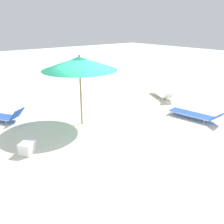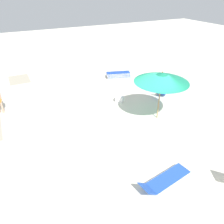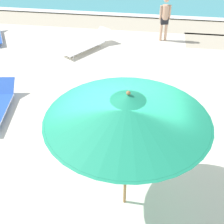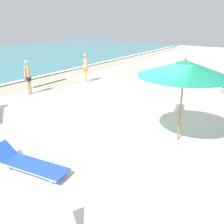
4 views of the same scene
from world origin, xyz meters
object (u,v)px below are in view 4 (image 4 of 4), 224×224
(sun_lounger_under_umbrella, at_px, (29,163))
(beachgoer_wading_adult, at_px, (28,75))
(beachgoer_shoreline_child, at_px, (85,66))
(cooler_box, at_px, (178,107))
(beach_umbrella, at_px, (185,68))

(sun_lounger_under_umbrella, distance_m, beachgoer_wading_adult, 7.39)
(beachgoer_wading_adult, height_order, beachgoer_shoreline_child, same)
(beachgoer_wading_adult, bearing_deg, cooler_box, 90.95)
(beach_umbrella, xyz_separation_m, beachgoer_shoreline_child, (4.37, 7.64, -1.35))
(sun_lounger_under_umbrella, distance_m, beachgoer_shoreline_child, 9.74)
(beachgoer_wading_adult, distance_m, beachgoer_shoreline_child, 3.79)
(beachgoer_shoreline_child, bearing_deg, beachgoer_wading_adult, 103.31)
(sun_lounger_under_umbrella, relative_size, cooler_box, 3.77)
(beach_umbrella, relative_size, beachgoer_shoreline_child, 1.57)
(beach_umbrella, xyz_separation_m, sun_lounger_under_umbrella, (-3.89, 2.55, -2.14))
(sun_lounger_under_umbrella, height_order, cooler_box, sun_lounger_under_umbrella)
(beach_umbrella, distance_m, beachgoer_wading_adult, 8.47)
(beachgoer_shoreline_child, bearing_deg, sun_lounger_under_umbrella, 145.54)
(beachgoer_shoreline_child, relative_size, cooler_box, 2.90)
(beachgoer_shoreline_child, bearing_deg, beach_umbrella, 174.13)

